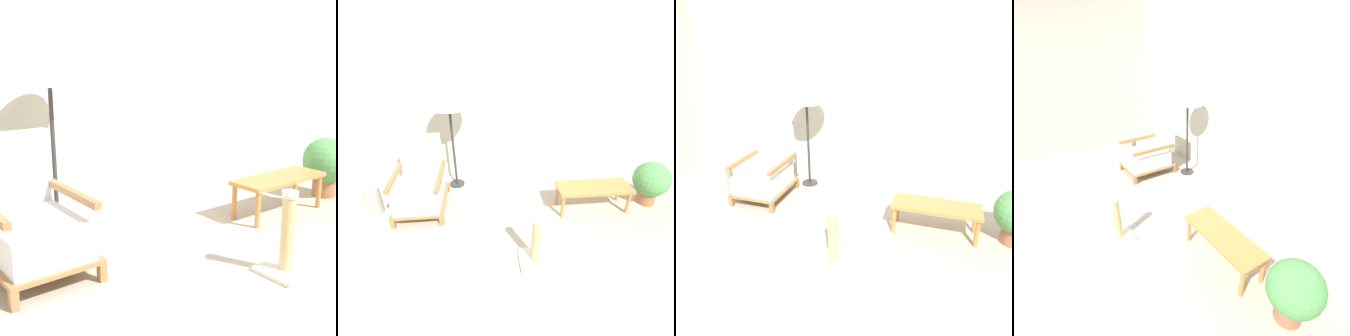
{
  "view_description": "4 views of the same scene",
  "coord_description": "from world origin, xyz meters",
  "views": [
    {
      "loc": [
        -2.12,
        -1.49,
        1.43
      ],
      "look_at": [
        0.04,
        1.27,
        0.55
      ],
      "focal_mm": 50.0,
      "sensor_mm": 36.0,
      "label": 1
    },
    {
      "loc": [
        -0.23,
        -1.58,
        2.16
      ],
      "look_at": [
        0.04,
        1.27,
        0.55
      ],
      "focal_mm": 28.0,
      "sensor_mm": 36.0,
      "label": 2
    },
    {
      "loc": [
        1.11,
        -2.14,
        2.06
      ],
      "look_at": [
        0.04,
        1.27,
        0.55
      ],
      "focal_mm": 35.0,
      "sensor_mm": 36.0,
      "label": 3
    },
    {
      "loc": [
        2.6,
        -0.38,
        2.18
      ],
      "look_at": [
        0.04,
        1.27,
        0.55
      ],
      "focal_mm": 28.0,
      "sensor_mm": 36.0,
      "label": 4
    }
  ],
  "objects": [
    {
      "name": "ground_plane",
      "position": [
        0.0,
        0.0,
        0.0
      ],
      "size": [
        14.0,
        14.0,
        0.0
      ],
      "primitive_type": "plane",
      "color": "#A89E8E"
    },
    {
      "name": "coffee_table",
      "position": [
        1.14,
        1.07,
        0.3
      ],
      "size": [
        0.93,
        0.35,
        0.34
      ],
      "color": "#B2753D",
      "rests_on": "ground_plane"
    },
    {
      "name": "wall_left",
      "position": [
        -2.54,
        0.5,
        1.35
      ],
      "size": [
        0.06,
        8.0,
        2.7
      ],
      "color": "beige",
      "rests_on": "ground_plane"
    },
    {
      "name": "wall_back",
      "position": [
        0.0,
        2.17,
        1.35
      ],
      "size": [
        8.0,
        0.06,
        2.7
      ],
      "color": "beige",
      "rests_on": "ground_plane"
    },
    {
      "name": "armchair",
      "position": [
        -1.06,
        1.33,
        0.32
      ],
      "size": [
        0.62,
        0.77,
        0.9
      ],
      "color": "olive",
      "rests_on": "ground_plane"
    },
    {
      "name": "vase",
      "position": [
        -1.64,
        1.25,
        0.19
      ],
      "size": [
        0.2,
        0.2,
        0.38
      ],
      "primitive_type": "cylinder",
      "color": "#9E998E",
      "rests_on": "ground_plane"
    },
    {
      "name": "scratching_post",
      "position": [
        0.24,
        0.27,
        0.19
      ],
      "size": [
        0.32,
        0.32,
        0.56
      ],
      "color": "beige",
      "rests_on": "ground_plane"
    },
    {
      "name": "potted_plant",
      "position": [
        1.93,
        1.12,
        0.34
      ],
      "size": [
        0.46,
        0.46,
        0.6
      ],
      "color": "#935B3D",
      "rests_on": "ground_plane"
    },
    {
      "name": "floor_lamp",
      "position": [
        -0.65,
        1.82,
        1.25
      ],
      "size": [
        0.5,
        0.5,
        1.41
      ],
      "color": "#2D2D2D",
      "rests_on": "ground_plane"
    }
  ]
}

